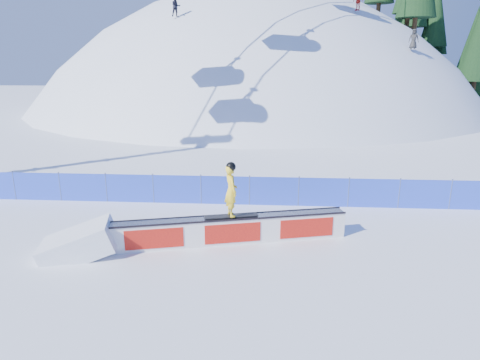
{
  "coord_description": "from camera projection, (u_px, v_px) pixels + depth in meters",
  "views": [
    {
      "loc": [
        1.74,
        -12.18,
        5.84
      ],
      "look_at": [
        0.72,
        2.81,
        1.54
      ],
      "focal_mm": 32.0,
      "sensor_mm": 36.0,
      "label": 1
    }
  ],
  "objects": [
    {
      "name": "ground",
      "position": [
        211.0,
        251.0,
        13.4
      ],
      "size": [
        160.0,
        160.0,
        0.0
      ],
      "primitive_type": "plane",
      "color": "white",
      "rests_on": "ground"
    },
    {
      "name": "treeline",
      "position": [
        454.0,
        21.0,
        48.31
      ],
      "size": [
        19.45,
        12.21,
        20.69
      ],
      "color": "#372516",
      "rests_on": "ground"
    },
    {
      "name": "snow_hill",
      "position": [
        254.0,
        238.0,
        58.64
      ],
      "size": [
        64.0,
        64.0,
        64.0
      ],
      "color": "white",
      "rests_on": "ground"
    },
    {
      "name": "rail_box",
      "position": [
        232.0,
        230.0,
        13.92
      ],
      "size": [
        7.52,
        2.37,
        0.91
      ],
      "rotation": [
        0.0,
        0.0,
        0.25
      ],
      "color": "white",
      "rests_on": "ground"
    },
    {
      "name": "distant_skiers",
      "position": [
        291.0,
        1.0,
        38.24
      ],
      "size": [
        21.21,
        6.98,
        7.68
      ],
      "color": "black",
      "rests_on": "ground"
    },
    {
      "name": "safety_fence",
      "position": [
        225.0,
        190.0,
        17.55
      ],
      "size": [
        22.05,
        0.05,
        1.3
      ],
      "color": "blue",
      "rests_on": "ground"
    },
    {
      "name": "snowboarder",
      "position": [
        231.0,
        190.0,
        13.54
      ],
      "size": [
        1.75,
        0.72,
        1.81
      ],
      "rotation": [
        0.0,
        0.0,
        1.98
      ],
      "color": "black",
      "rests_on": "rail_box"
    },
    {
      "name": "snow_ramp",
      "position": [
        80.0,
        254.0,
        13.23
      ],
      "size": [
        2.58,
        1.95,
        1.44
      ],
      "primitive_type": null,
      "rotation": [
        0.0,
        -0.31,
        0.25
      ],
      "color": "white",
      "rests_on": "ground"
    }
  ]
}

